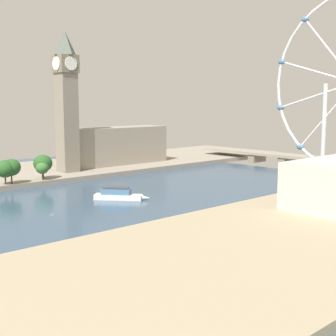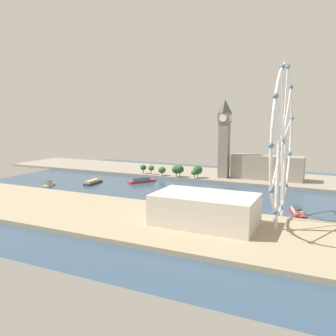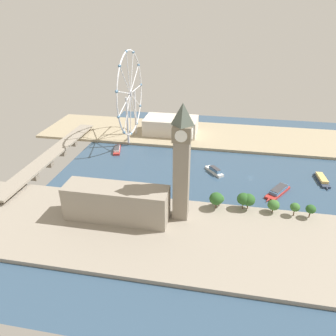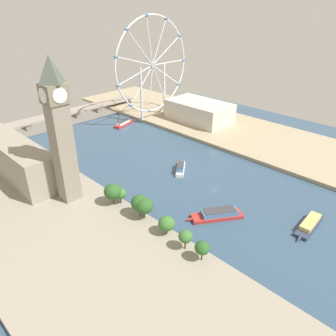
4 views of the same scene
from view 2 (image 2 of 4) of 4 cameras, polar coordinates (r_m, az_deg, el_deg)
ground_plane at (r=352.18m, az=-3.39°, el=-3.38°), size 371.86×371.86×0.00m
riverbank_left at (r=441.52m, az=2.92°, el=-0.77°), size 90.00×520.00×3.00m
riverbank_right at (r=270.29m, az=-13.82°, el=-6.95°), size 90.00×520.00×3.00m
clock_tower at (r=396.72m, az=9.31°, el=5.03°), size 13.73×13.73×88.78m
parliament_block at (r=400.44m, az=16.10°, el=0.10°), size 22.00×77.90×26.54m
tree_row_embankment at (r=401.74m, az=1.46°, el=-0.26°), size 14.73×80.16×14.08m
ferris_wheel at (r=233.43m, az=18.49°, el=4.20°), size 97.44×3.20×102.82m
riverside_hall at (r=225.43m, az=6.13°, el=-6.81°), size 38.77×65.50×19.95m
tour_boat_0 at (r=383.86m, az=-12.32°, el=-2.28°), size 32.24×9.23×4.46m
tour_boat_1 at (r=383.52m, az=-19.12°, el=-2.53°), size 24.91×13.41×5.22m
tour_boat_2 at (r=384.30m, az=-4.46°, el=-2.05°), size 33.28×24.62×5.39m
tour_boat_3 at (r=275.43m, az=20.63°, el=-6.84°), size 31.01×13.71×4.99m
tour_boat_4 at (r=333.52m, az=1.64°, el=-3.63°), size 24.10×20.70×5.89m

